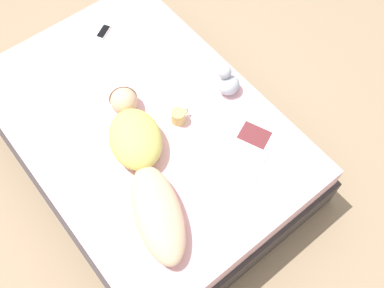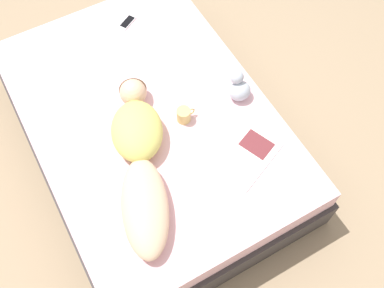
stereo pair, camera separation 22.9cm
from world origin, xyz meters
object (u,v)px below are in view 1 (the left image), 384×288
object	(u,v)px
person	(143,163)
open_magazine	(247,148)
coffee_mug	(178,116)
cell_phone	(103,32)

from	to	relation	value
person	open_magazine	size ratio (longest dim) A/B	2.38
coffee_mug	cell_phone	bearing A→B (deg)	87.56
open_magazine	cell_phone	xyz separation A→B (m)	(-0.17, 1.41, 0.00)
open_magazine	cell_phone	bearing A→B (deg)	74.12
person	open_magazine	bearing A→B (deg)	-5.14
coffee_mug	cell_phone	distance (m)	0.97
open_magazine	coffee_mug	world-z (taller)	coffee_mug
coffee_mug	cell_phone	world-z (taller)	coffee_mug
open_magazine	coffee_mug	size ratio (longest dim) A/B	4.02
person	open_magazine	distance (m)	0.68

